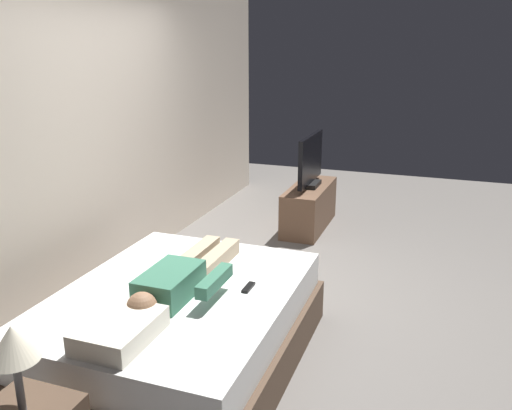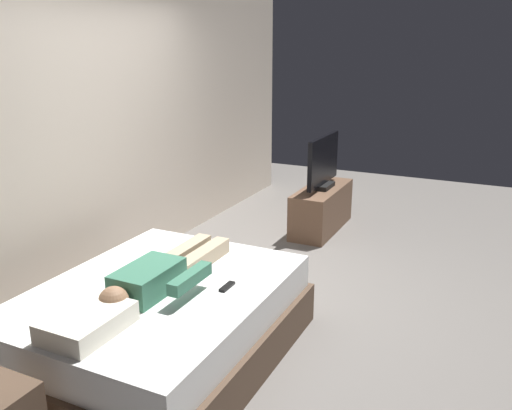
# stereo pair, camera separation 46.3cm
# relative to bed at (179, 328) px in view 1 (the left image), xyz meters

# --- Properties ---
(ground_plane) EXTENTS (10.00, 10.00, 0.00)m
(ground_plane) POSITION_rel_bed_xyz_m (1.01, -0.24, -0.26)
(ground_plane) COLOR slate
(back_wall) EXTENTS (6.40, 0.10, 2.80)m
(back_wall) POSITION_rel_bed_xyz_m (1.41, 1.29, 1.14)
(back_wall) COLOR beige
(back_wall) RESTS_ON ground
(bed) EXTENTS (1.93, 1.51, 0.54)m
(bed) POSITION_rel_bed_xyz_m (0.00, 0.00, 0.00)
(bed) COLOR brown
(bed) RESTS_ON ground
(pillow) EXTENTS (0.48, 0.34, 0.12)m
(pillow) POSITION_rel_bed_xyz_m (-0.65, -0.00, 0.34)
(pillow) COLOR silver
(pillow) RESTS_ON bed
(person) EXTENTS (1.26, 0.46, 0.18)m
(person) POSITION_rel_bed_xyz_m (0.03, -0.02, 0.36)
(person) COLOR #387056
(person) RESTS_ON bed
(remote) EXTENTS (0.15, 0.04, 0.02)m
(remote) POSITION_rel_bed_xyz_m (0.18, -0.43, 0.29)
(remote) COLOR black
(remote) RESTS_ON bed
(tv_stand) EXTENTS (1.10, 0.40, 0.50)m
(tv_stand) POSITION_rel_bed_xyz_m (2.99, -0.11, -0.01)
(tv_stand) COLOR brown
(tv_stand) RESTS_ON ground
(tv) EXTENTS (0.88, 0.20, 0.59)m
(tv) POSITION_rel_bed_xyz_m (2.99, -0.11, 0.52)
(tv) COLOR black
(tv) RESTS_ON tv_stand
(lamp) EXTENTS (0.22, 0.22, 0.42)m
(lamp) POSITION_rel_bed_xyz_m (-1.27, 0.10, 0.59)
(lamp) COLOR #59595B
(lamp) RESTS_ON nightstand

